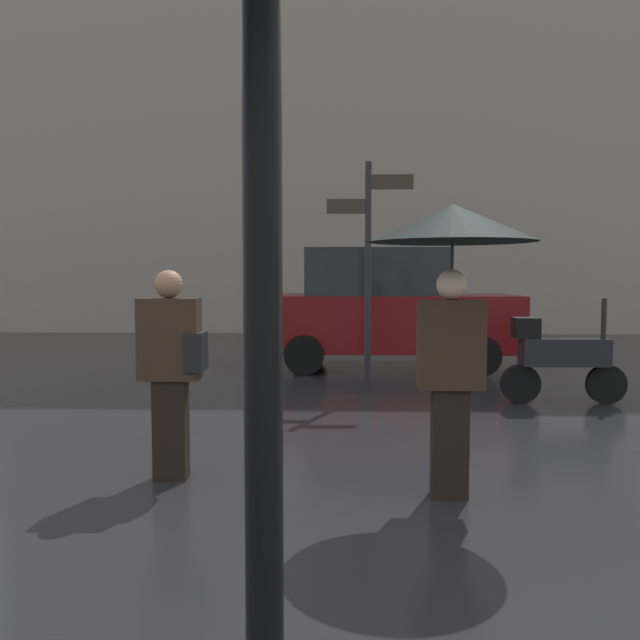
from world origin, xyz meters
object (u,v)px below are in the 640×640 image
object	(u,v)px
pedestrian_with_bag	(172,361)
parked_car_left	(385,308)
pedestrian_with_umbrella	(452,256)
parked_scooter	(560,356)
street_signpost	(369,254)

from	to	relation	value
pedestrian_with_bag	parked_car_left	size ratio (longest dim) A/B	0.38
pedestrian_with_umbrella	parked_scooter	size ratio (longest dim) A/B	1.36
parked_scooter	street_signpost	distance (m)	2.59
parked_car_left	street_signpost	bearing A→B (deg)	75.98
parked_car_left	pedestrian_with_umbrella	bearing A→B (deg)	85.08
pedestrian_with_umbrella	parked_car_left	xyz separation A→B (m)	(-0.06, 6.22, -0.66)
pedestrian_with_umbrella	parked_scooter	xyz separation A→B (m)	(1.80, 3.28, -1.07)
pedestrian_with_umbrella	parked_car_left	distance (m)	6.26
parked_scooter	pedestrian_with_bag	bearing A→B (deg)	-131.18
pedestrian_with_bag	parked_scooter	size ratio (longest dim) A/B	1.06
pedestrian_with_bag	street_signpost	world-z (taller)	street_signpost
street_signpost	pedestrian_with_umbrella	bearing A→B (deg)	-83.88
pedestrian_with_umbrella	parked_scooter	distance (m)	3.89
parked_scooter	parked_car_left	xyz separation A→B (m)	(-1.86, 2.94, 0.41)
pedestrian_with_bag	street_signpost	bearing A→B (deg)	111.92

